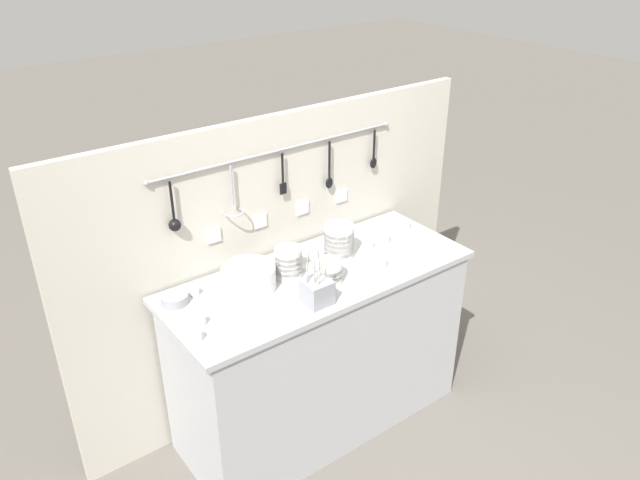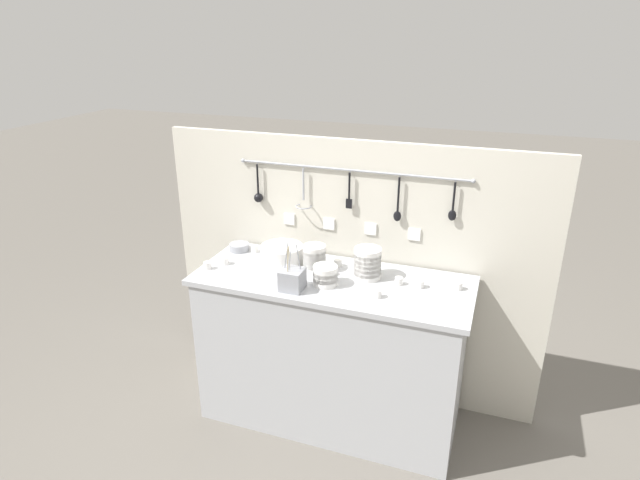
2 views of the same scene
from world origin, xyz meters
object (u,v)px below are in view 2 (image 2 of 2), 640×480
(cup_back_left, at_px, (255,249))
(cutlery_caddy, at_px, (292,279))
(cup_back_right, at_px, (377,294))
(cup_front_left, at_px, (225,261))
(cup_edge_far, at_px, (458,286))
(cup_by_caddy, at_px, (208,265))
(cup_front_right, at_px, (330,271))
(bowl_stack_short_front, at_px, (325,275))
(plate_stack, at_px, (282,255))
(cup_mid_row, at_px, (420,284))
(cup_edge_near, at_px, (399,281))
(bowl_stack_nested_right, at_px, (314,258))
(bowl_stack_back_corner, at_px, (368,263))
(steel_mixing_bowl, at_px, (239,247))
(cup_centre, at_px, (338,263))

(cup_back_left, bearing_deg, cutlery_caddy, -43.01)
(cup_back_right, relative_size, cup_front_left, 1.00)
(cup_edge_far, height_order, cup_front_left, same)
(cup_back_right, distance_m, cup_front_left, 0.94)
(cup_by_caddy, relative_size, cup_front_left, 1.00)
(cup_front_right, bearing_deg, bowl_stack_short_front, -83.39)
(bowl_stack_short_front, relative_size, plate_stack, 0.53)
(cup_edge_far, xyz_separation_m, cup_mid_row, (-0.19, -0.04, 0.00))
(cup_edge_near, bearing_deg, cup_mid_row, 1.55)
(bowl_stack_nested_right, height_order, cup_front_left, bowl_stack_nested_right)
(plate_stack, relative_size, cup_edge_far, 5.72)
(cup_by_caddy, height_order, cup_front_left, same)
(bowl_stack_back_corner, relative_size, plate_stack, 0.70)
(bowl_stack_nested_right, bearing_deg, cup_edge_near, -2.24)
(steel_mixing_bowl, height_order, cup_mid_row, steel_mixing_bowl)
(steel_mixing_bowl, relative_size, cup_edge_far, 2.82)
(bowl_stack_short_front, height_order, cup_front_right, bowl_stack_short_front)
(cup_back_left, bearing_deg, bowl_stack_nested_right, -15.26)
(bowl_stack_back_corner, distance_m, cup_mid_row, 0.30)
(cup_by_caddy, bearing_deg, cup_edge_near, 9.16)
(steel_mixing_bowl, bearing_deg, bowl_stack_back_corner, -7.13)
(steel_mixing_bowl, distance_m, cup_edge_far, 1.34)
(plate_stack, distance_m, cup_back_left, 0.25)
(cutlery_caddy, height_order, cup_edge_near, cutlery_caddy)
(bowl_stack_nested_right, height_order, cup_edge_far, bowl_stack_nested_right)
(cup_edge_near, bearing_deg, cup_centre, 163.70)
(bowl_stack_back_corner, xyz_separation_m, cup_centre, (-0.20, 0.08, -0.07))
(cup_by_caddy, distance_m, cup_back_left, 0.34)
(bowl_stack_nested_right, distance_m, cup_edge_near, 0.49)
(bowl_stack_back_corner, xyz_separation_m, cutlery_caddy, (-0.34, -0.27, -0.03))
(cup_front_right, height_order, cup_centre, same)
(cup_back_right, distance_m, cup_front_right, 0.36)
(bowl_stack_nested_right, height_order, cup_edge_near, bowl_stack_nested_right)
(cutlery_caddy, xyz_separation_m, cup_edge_near, (0.52, 0.24, -0.04))
(cup_mid_row, bearing_deg, cup_front_left, -175.63)
(bowl_stack_nested_right, bearing_deg, cup_back_right, -25.61)
(bowl_stack_nested_right, relative_size, cup_edge_far, 3.48)
(plate_stack, xyz_separation_m, cup_centre, (0.32, 0.07, -0.03))
(cup_front_right, relative_size, cup_edge_near, 1.00)
(cup_by_caddy, xyz_separation_m, cup_front_left, (0.06, 0.09, 0.00))
(cup_by_caddy, relative_size, cup_front_right, 1.00)
(cup_back_right, distance_m, cup_centre, 0.42)
(bowl_stack_back_corner, distance_m, cup_front_left, 0.84)
(cup_edge_far, xyz_separation_m, cup_edge_near, (-0.31, -0.05, 0.00))
(cutlery_caddy, bearing_deg, cup_centre, 68.65)
(cup_front_left, distance_m, cup_back_left, 0.24)
(bowl_stack_short_front, relative_size, cup_edge_far, 3.04)
(cup_centre, bearing_deg, cutlery_caddy, -111.35)
(bowl_stack_short_front, xyz_separation_m, steel_mixing_bowl, (-0.66, 0.27, -0.03))
(cup_by_caddy, bearing_deg, cup_edge_far, 9.09)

